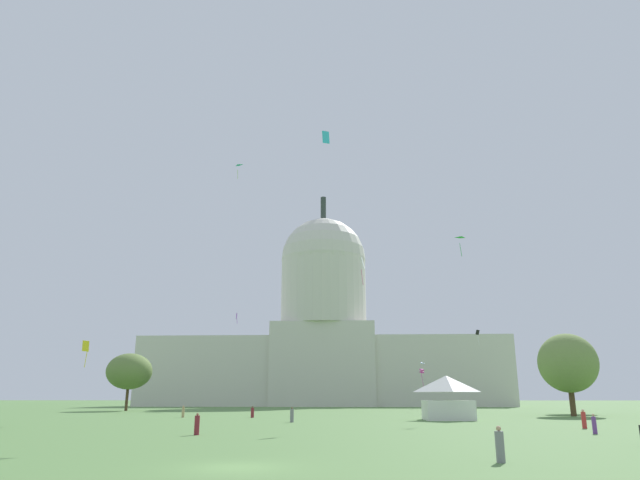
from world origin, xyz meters
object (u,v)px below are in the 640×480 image
person_maroon_aisle_center (197,425)px  capitol_building (324,336)px  kite_cyan_mid (326,137)px  person_tan_back_left (183,412)px  person_grey_near_tent (500,446)px  kite_green_mid (462,239)px  event_tent (447,397)px  tree_east_mid (568,363)px  tree_east_far (568,365)px  kite_magenta_low (422,371)px  kite_turquoise_high (237,166)px  kite_violet_mid (237,316)px  kite_yellow_low (86,347)px  kite_black_low (478,334)px  person_maroon_mid_right (252,412)px  person_grey_mid_center (292,415)px  tree_west_mid (129,371)px  person_purple_edge_west (594,425)px  kite_blue_low (425,366)px  kite_white_low (363,265)px  person_red_lawn_far_right (584,420)px

person_maroon_aisle_center → capitol_building: bearing=-23.0°
kite_cyan_mid → person_tan_back_left: bearing=137.9°
person_grey_near_tent → kite_green_mid: bearing=148.9°
event_tent → tree_east_mid: (21.69, 15.76, 5.15)m
tree_east_far → kite_magenta_low: 43.75m
kite_green_mid → tree_east_mid: bearing=20.1°
tree_east_mid → person_maroon_aisle_center: 65.61m
kite_turquoise_high → kite_violet_mid: bearing=121.7°
capitol_building → person_tan_back_left: capitol_building is taller
kite_yellow_low → kite_black_low: 78.07m
kite_violet_mid → kite_turquoise_high: kite_turquoise_high is taller
person_maroon_mid_right → person_grey_mid_center: 16.20m
person_grey_mid_center → kite_magenta_low: (24.80, 74.61, 8.06)m
person_grey_near_tent → kite_magenta_low: bearing=154.1°
kite_magenta_low → kite_black_low: bearing=-109.1°
person_grey_near_tent → person_maroon_mid_right: size_ratio=1.02×
tree_east_far → tree_west_mid: bearing=170.1°
tree_east_mid → person_tan_back_left: tree_east_mid is taller
event_tent → kite_cyan_mid: bearing=-138.2°
event_tent → person_purple_edge_west: event_tent is taller
person_grey_near_tent → kite_cyan_mid: 48.52m
kite_blue_low → kite_turquoise_high: size_ratio=0.42×
person_maroon_aisle_center → kite_violet_mid: size_ratio=0.68×
person_tan_back_left → kite_violet_mid: bearing=-36.1°
person_maroon_mid_right → person_purple_edge_west: bearing=51.1°
kite_violet_mid → person_maroon_aisle_center: bearing=-147.0°
kite_turquoise_high → kite_white_low: (25.98, -56.13, -35.87)m
person_maroon_mid_right → person_grey_mid_center: person_grey_mid_center is taller
kite_violet_mid → kite_black_low: 52.21m
tree_west_mid → kite_blue_low: size_ratio=10.13×
kite_violet_mid → kite_cyan_mid: 67.94m
kite_yellow_low → kite_violet_mid: kite_violet_mid is taller
event_tent → kite_yellow_low: size_ratio=2.13×
kite_yellow_low → person_maroon_aisle_center: bearing=-160.4°
person_tan_back_left → person_grey_mid_center: (17.09, -14.56, 0.02)m
tree_east_far → kite_turquoise_high: kite_turquoise_high is taller
person_purple_edge_west → person_grey_mid_center: person_grey_mid_center is taller
person_maroon_aisle_center → person_purple_edge_west: person_maroon_aisle_center is taller
person_grey_near_tent → kite_magenta_low: kite_magenta_low is taller
person_maroon_mid_right → kite_yellow_low: bearing=-33.9°
tree_east_far → kite_blue_low: bearing=150.5°
tree_east_far → kite_yellow_low: (-69.59, -41.03, 0.01)m
kite_yellow_low → kite_violet_mid: bearing=-30.5°
tree_east_far → kite_magenta_low: size_ratio=2.78×
person_maroon_mid_right → kite_black_low: 54.71m
person_tan_back_left → kite_blue_low: 53.56m
person_grey_mid_center → kite_yellow_low: kite_yellow_low is taller
capitol_building → person_red_lawn_far_right: bearing=-76.1°
kite_green_mid → person_grey_mid_center: bearing=-159.9°
event_tent → kite_green_mid: 24.10m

